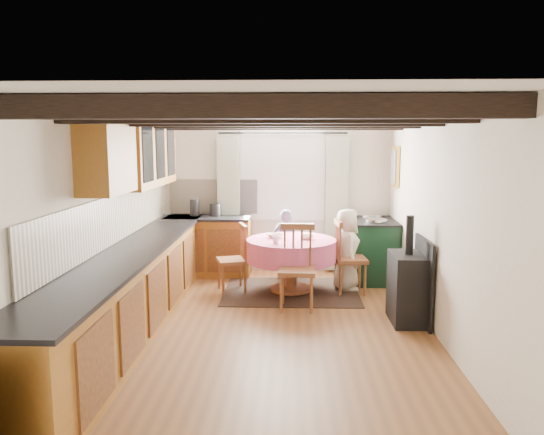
{
  "coord_description": "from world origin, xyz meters",
  "views": [
    {
      "loc": [
        0.22,
        -5.55,
        2.09
      ],
      "look_at": [
        0.0,
        0.8,
        1.15
      ],
      "focal_mm": 34.62,
      "sensor_mm": 36.0,
      "label": 1
    }
  ],
  "objects_px": {
    "chair_near": "(297,268)",
    "chair_right": "(351,256)",
    "dining_table": "(291,266)",
    "cast_iron_stove": "(408,269)",
    "child_far": "(286,244)",
    "cup": "(276,240)",
    "chair_left": "(232,258)",
    "aga_range": "(373,249)",
    "child_right": "(347,250)"
  },
  "relations": [
    {
      "from": "chair_near",
      "to": "chair_right",
      "type": "bearing_deg",
      "value": 47.27
    },
    {
      "from": "dining_table",
      "to": "cast_iron_stove",
      "type": "xyz_separation_m",
      "value": [
        1.34,
        -1.16,
        0.25
      ]
    },
    {
      "from": "child_far",
      "to": "cup",
      "type": "relative_size",
      "value": 10.28
    },
    {
      "from": "dining_table",
      "to": "chair_near",
      "type": "xyz_separation_m",
      "value": [
        0.07,
        -0.74,
        0.16
      ]
    },
    {
      "from": "chair_near",
      "to": "chair_left",
      "type": "distance_m",
      "value": 1.17
    },
    {
      "from": "dining_table",
      "to": "cup",
      "type": "relative_size",
      "value": 11.93
    },
    {
      "from": "aga_range",
      "to": "child_far",
      "type": "bearing_deg",
      "value": 178.1
    },
    {
      "from": "dining_table",
      "to": "child_right",
      "type": "relative_size",
      "value": 1.07
    },
    {
      "from": "child_right",
      "to": "cup",
      "type": "relative_size",
      "value": 11.13
    },
    {
      "from": "dining_table",
      "to": "child_far",
      "type": "relative_size",
      "value": 1.16
    },
    {
      "from": "aga_range",
      "to": "cup",
      "type": "relative_size",
      "value": 9.76
    },
    {
      "from": "child_far",
      "to": "child_right",
      "type": "height_order",
      "value": "child_right"
    },
    {
      "from": "chair_near",
      "to": "cast_iron_stove",
      "type": "height_order",
      "value": "cast_iron_stove"
    },
    {
      "from": "chair_right",
      "to": "child_right",
      "type": "xyz_separation_m",
      "value": [
        -0.04,
        0.15,
        0.06
      ]
    },
    {
      "from": "child_right",
      "to": "cup",
      "type": "distance_m",
      "value": 1.09
    },
    {
      "from": "chair_right",
      "to": "child_far",
      "type": "distance_m",
      "value": 1.18
    },
    {
      "from": "dining_table",
      "to": "chair_right",
      "type": "height_order",
      "value": "chair_right"
    },
    {
      "from": "child_right",
      "to": "chair_near",
      "type": "bearing_deg",
      "value": 133.51
    },
    {
      "from": "aga_range",
      "to": "child_far",
      "type": "xyz_separation_m",
      "value": [
        -1.32,
        0.04,
        0.07
      ]
    },
    {
      "from": "chair_left",
      "to": "cast_iron_stove",
      "type": "bearing_deg",
      "value": 44.22
    },
    {
      "from": "dining_table",
      "to": "chair_near",
      "type": "height_order",
      "value": "chair_near"
    },
    {
      "from": "chair_left",
      "to": "dining_table",
      "type": "bearing_deg",
      "value": 71.82
    },
    {
      "from": "chair_left",
      "to": "aga_range",
      "type": "height_order",
      "value": "chair_left"
    },
    {
      "from": "dining_table",
      "to": "child_far",
      "type": "xyz_separation_m",
      "value": [
        -0.09,
        0.76,
        0.16
      ]
    },
    {
      "from": "chair_near",
      "to": "child_right",
      "type": "distance_m",
      "value": 1.13
    },
    {
      "from": "child_right",
      "to": "cup",
      "type": "height_order",
      "value": "child_right"
    },
    {
      "from": "chair_left",
      "to": "child_far",
      "type": "xyz_separation_m",
      "value": [
        0.74,
        0.74,
        0.06
      ]
    },
    {
      "from": "child_far",
      "to": "cast_iron_stove",
      "type": "bearing_deg",
      "value": 129.56
    },
    {
      "from": "chair_near",
      "to": "aga_range",
      "type": "relative_size",
      "value": 1.05
    },
    {
      "from": "chair_left",
      "to": "chair_right",
      "type": "relative_size",
      "value": 0.92
    },
    {
      "from": "chair_near",
      "to": "aga_range",
      "type": "distance_m",
      "value": 1.86
    },
    {
      "from": "child_far",
      "to": "child_right",
      "type": "relative_size",
      "value": 0.92
    },
    {
      "from": "cast_iron_stove",
      "to": "chair_near",
      "type": "bearing_deg",
      "value": 161.63
    },
    {
      "from": "dining_table",
      "to": "child_far",
      "type": "distance_m",
      "value": 0.78
    },
    {
      "from": "chair_left",
      "to": "cast_iron_stove",
      "type": "height_order",
      "value": "cast_iron_stove"
    },
    {
      "from": "chair_right",
      "to": "child_far",
      "type": "bearing_deg",
      "value": 45.19
    },
    {
      "from": "chair_near",
      "to": "aga_range",
      "type": "xyz_separation_m",
      "value": [
        1.16,
        1.46,
        -0.06
      ]
    },
    {
      "from": "chair_left",
      "to": "child_right",
      "type": "bearing_deg",
      "value": 77.54
    },
    {
      "from": "aga_range",
      "to": "cup",
      "type": "distance_m",
      "value": 1.78
    },
    {
      "from": "chair_near",
      "to": "cup",
      "type": "bearing_deg",
      "value": 123.79
    },
    {
      "from": "chair_near",
      "to": "chair_right",
      "type": "xyz_separation_m",
      "value": [
        0.75,
        0.74,
        -0.02
      ]
    },
    {
      "from": "chair_near",
      "to": "child_far",
      "type": "height_order",
      "value": "child_far"
    },
    {
      "from": "chair_right",
      "to": "cup",
      "type": "distance_m",
      "value": 1.1
    },
    {
      "from": "dining_table",
      "to": "cast_iron_stove",
      "type": "bearing_deg",
      "value": -40.98
    },
    {
      "from": "dining_table",
      "to": "chair_near",
      "type": "bearing_deg",
      "value": -84.59
    },
    {
      "from": "dining_table",
      "to": "chair_right",
      "type": "relative_size",
      "value": 1.21
    },
    {
      "from": "chair_left",
      "to": "child_far",
      "type": "bearing_deg",
      "value": 117.98
    },
    {
      "from": "chair_left",
      "to": "cast_iron_stove",
      "type": "relative_size",
      "value": 0.76
    },
    {
      "from": "aga_range",
      "to": "cup",
      "type": "xyz_separation_m",
      "value": [
        -1.44,
        -1.0,
        0.33
      ]
    },
    {
      "from": "cast_iron_stove",
      "to": "child_right",
      "type": "relative_size",
      "value": 1.08
    }
  ]
}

